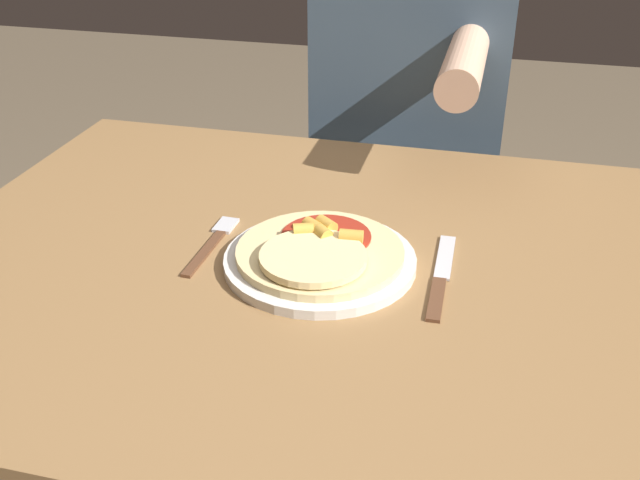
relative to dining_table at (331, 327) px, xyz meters
name	(u,v)px	position (x,y,z in m)	size (l,w,h in m)	color
dining_table	(331,327)	(0.00, 0.00, 0.00)	(1.20, 0.90, 0.77)	olive
plate	(320,261)	(-0.01, -0.01, 0.12)	(0.27, 0.27, 0.01)	silver
pizza	(319,251)	(-0.01, -0.02, 0.14)	(0.23, 0.23, 0.04)	#E0C689
fork	(213,241)	(-0.18, 0.01, 0.11)	(0.03, 0.18, 0.00)	brown
knife	(441,277)	(0.15, -0.01, 0.11)	(0.02, 0.22, 0.00)	brown
person_diner	(411,116)	(0.02, 0.66, 0.10)	(0.39, 0.52, 1.29)	#2D2D38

